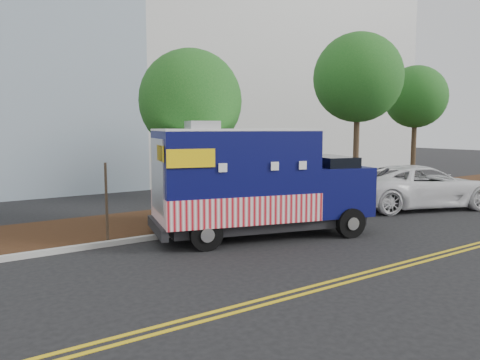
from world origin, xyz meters
TOP-DOWN VIEW (x-y plane):
  - ground at (0.00, 0.00)m, footprint 120.00×120.00m
  - curb at (0.00, 1.40)m, footprint 120.00×0.18m
  - mulch_strip at (0.00, 3.50)m, footprint 120.00×4.00m
  - centerline_near at (0.00, -4.45)m, footprint 120.00×0.10m
  - centerline_far at (0.00, -4.70)m, footprint 120.00×0.10m
  - tree_b at (-0.41, 2.84)m, footprint 3.56×3.56m
  - tree_c at (7.96, 2.78)m, footprint 3.94×3.94m
  - tree_d at (13.55, 3.74)m, footprint 3.26×3.26m
  - sign_post at (-3.89, 1.55)m, footprint 0.06×0.06m
  - food_truck at (0.20, 0.02)m, footprint 7.19×4.13m
  - white_car at (9.18, 0.29)m, footprint 7.13×5.04m

SIDE VIEW (x-z plane):
  - ground at x=0.00m, z-range 0.00..0.00m
  - centerline_near at x=0.00m, z-range 0.00..0.01m
  - centerline_far at x=0.00m, z-range 0.00..0.01m
  - curb at x=0.00m, z-range 0.00..0.15m
  - mulch_strip at x=0.00m, z-range 0.00..0.15m
  - white_car at x=9.18m, z-range 0.00..1.81m
  - sign_post at x=-3.89m, z-range 0.00..2.40m
  - food_truck at x=0.20m, z-range -0.17..3.42m
  - tree_b at x=-0.41m, z-range 1.25..7.33m
  - tree_d at x=13.55m, z-range 1.66..8.28m
  - tree_c at x=7.96m, z-range 1.79..9.33m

